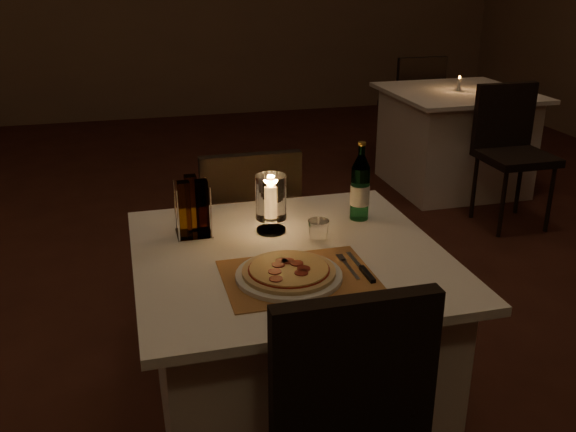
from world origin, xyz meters
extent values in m
cube|color=#4A2117|center=(0.00, 0.00, -0.01)|extent=(8.00, 10.00, 0.02)
cube|color=white|center=(0.16, -0.36, 0.35)|extent=(0.88, 0.88, 0.71)
cube|color=white|center=(0.16, -0.36, 0.72)|extent=(1.00, 1.00, 0.03)
cube|color=black|center=(0.16, -0.97, 0.69)|extent=(0.42, 0.05, 0.42)
cube|color=black|center=(0.16, 0.44, 0.46)|extent=(0.42, 0.42, 0.05)
cube|color=black|center=(0.16, 0.26, 0.69)|extent=(0.42, 0.05, 0.42)
cylinder|color=black|center=(0.33, 0.61, 0.22)|extent=(0.03, 0.03, 0.44)
cylinder|color=black|center=(-0.01, 0.61, 0.22)|extent=(0.03, 0.03, 0.44)
cylinder|color=black|center=(0.33, 0.27, 0.22)|extent=(0.03, 0.03, 0.44)
cylinder|color=black|center=(-0.01, 0.27, 0.22)|extent=(0.03, 0.03, 0.44)
cube|color=#A86D3A|center=(0.14, -0.54, 0.74)|extent=(0.45, 0.34, 0.00)
cylinder|color=white|center=(0.11, -0.54, 0.75)|extent=(0.32, 0.32, 0.01)
cylinder|color=#D8B77F|center=(0.11, -0.54, 0.76)|extent=(0.28, 0.28, 0.01)
cylinder|color=maroon|center=(0.11, -0.54, 0.77)|extent=(0.24, 0.24, 0.00)
cylinder|color=#EACC7F|center=(0.11, -0.54, 0.77)|extent=(0.24, 0.24, 0.00)
cylinder|color=maroon|center=(0.14, -0.52, 0.78)|extent=(0.04, 0.04, 0.00)
cylinder|color=maroon|center=(0.12, -0.50, 0.78)|extent=(0.04, 0.04, 0.00)
cylinder|color=maroon|center=(0.10, -0.49, 0.78)|extent=(0.04, 0.04, 0.00)
cylinder|color=maroon|center=(0.08, -0.52, 0.78)|extent=(0.04, 0.04, 0.00)
cylinder|color=maroon|center=(0.06, -0.56, 0.78)|extent=(0.04, 0.04, 0.00)
cylinder|color=maroon|center=(0.05, -0.60, 0.78)|extent=(0.04, 0.04, 0.00)
cylinder|color=maroon|center=(0.13, -0.58, 0.78)|extent=(0.04, 0.04, 0.00)
cylinder|color=maroon|center=(0.15, -0.56, 0.78)|extent=(0.04, 0.04, 0.00)
cube|color=silver|center=(0.30, -0.54, 0.75)|extent=(0.01, 0.14, 0.00)
cube|color=silver|center=(0.30, -0.45, 0.75)|extent=(0.02, 0.05, 0.00)
cube|color=black|center=(0.34, -0.59, 0.75)|extent=(0.02, 0.10, 0.01)
cube|color=silver|center=(0.34, -0.48, 0.75)|extent=(0.01, 0.12, 0.00)
cylinder|color=#5AA872|center=(0.48, -0.14, 0.84)|extent=(0.07, 0.07, 0.20)
cylinder|color=#5AA872|center=(0.48, -0.14, 1.00)|extent=(0.02, 0.02, 0.04)
cylinder|color=gold|center=(0.48, -0.14, 1.02)|extent=(0.03, 0.03, 0.01)
cylinder|color=silver|center=(0.48, -0.14, 0.83)|extent=(0.07, 0.07, 0.07)
cylinder|color=white|center=(0.14, -0.18, 0.75)|extent=(0.10, 0.10, 0.01)
cylinder|color=white|center=(0.14, -0.18, 0.77)|extent=(0.02, 0.02, 0.04)
cylinder|color=white|center=(0.14, -0.18, 0.87)|extent=(0.11, 0.11, 0.16)
cylinder|color=white|center=(0.14, -0.18, 0.85)|extent=(0.03, 0.03, 0.11)
ellipsoid|color=orange|center=(0.14, -0.18, 0.93)|extent=(0.02, 0.02, 0.03)
cube|color=white|center=(-0.12, -0.14, 0.74)|extent=(0.12, 0.12, 0.01)
cylinder|color=white|center=(-0.18, -0.19, 0.84)|extent=(0.01, 0.01, 0.18)
cylinder|color=white|center=(-0.07, -0.19, 0.84)|extent=(0.01, 0.01, 0.18)
cylinder|color=white|center=(-0.18, -0.08, 0.84)|extent=(0.01, 0.01, 0.18)
cylinder|color=white|center=(-0.07, -0.08, 0.84)|extent=(0.01, 0.01, 0.18)
cube|color=#BF8C33|center=(-0.15, -0.17, 0.85)|extent=(0.04, 0.04, 0.20)
cube|color=#3F1E14|center=(-0.09, -0.17, 0.85)|extent=(0.04, 0.04, 0.20)
cube|color=#BF8C33|center=(-0.12, -0.11, 0.85)|extent=(0.04, 0.04, 0.20)
cube|color=white|center=(2.08, 2.04, 0.35)|extent=(0.88, 0.88, 0.71)
cube|color=white|center=(2.08, 2.04, 0.72)|extent=(1.00, 1.00, 0.03)
cube|color=black|center=(2.08, 1.24, 0.46)|extent=(0.42, 0.42, 0.05)
cube|color=black|center=(2.08, 1.43, 0.69)|extent=(0.42, 0.05, 0.42)
cylinder|color=black|center=(1.91, 1.07, 0.22)|extent=(0.03, 0.03, 0.44)
cylinder|color=black|center=(2.25, 1.07, 0.22)|extent=(0.03, 0.03, 0.44)
cylinder|color=black|center=(1.91, 1.41, 0.22)|extent=(0.03, 0.03, 0.44)
cylinder|color=black|center=(2.25, 1.41, 0.22)|extent=(0.03, 0.03, 0.44)
cube|color=black|center=(2.08, 2.84, 0.46)|extent=(0.42, 0.42, 0.05)
cube|color=black|center=(2.08, 2.66, 0.69)|extent=(0.42, 0.05, 0.42)
cylinder|color=black|center=(2.25, 3.01, 0.22)|extent=(0.03, 0.03, 0.44)
cylinder|color=black|center=(1.91, 3.01, 0.22)|extent=(0.03, 0.03, 0.44)
cylinder|color=black|center=(2.25, 2.67, 0.22)|extent=(0.03, 0.03, 0.44)
cylinder|color=black|center=(1.91, 2.67, 0.22)|extent=(0.03, 0.03, 0.44)
cylinder|color=white|center=(2.08, 2.04, 0.79)|extent=(0.03, 0.03, 0.09)
ellipsoid|color=orange|center=(2.08, 2.04, 0.84)|extent=(0.01, 0.01, 0.02)
camera|label=1|loc=(-0.33, -2.19, 1.62)|focal=40.00mm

